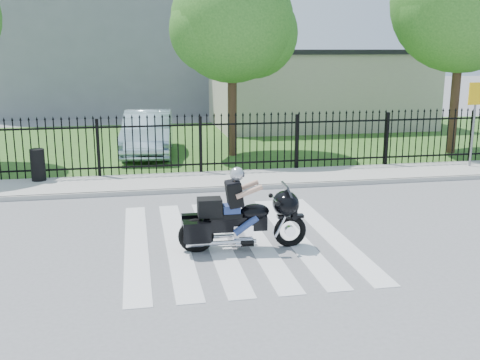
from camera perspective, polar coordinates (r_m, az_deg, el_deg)
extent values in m
plane|color=slate|center=(11.43, -0.36, -6.12)|extent=(120.00, 120.00, 0.00)
cube|color=#ADAAA3|center=(16.16, -3.56, -0.10)|extent=(40.00, 2.00, 0.12)
cube|color=#ADAAA3|center=(15.20, -3.08, -0.96)|extent=(40.00, 0.12, 0.12)
cube|color=#2E501B|center=(23.00, -5.76, 3.76)|extent=(40.00, 12.00, 0.02)
cube|color=black|center=(17.07, -4.00, 1.62)|extent=(26.00, 0.04, 0.05)
cube|color=black|center=(16.87, -4.06, 5.61)|extent=(26.00, 0.04, 0.05)
cylinder|color=#382316|center=(19.97, -0.79, 8.37)|extent=(0.32, 0.32, 4.16)
sphere|color=#29661D|center=(19.92, -0.82, 15.84)|extent=(4.20, 4.20, 4.20)
cylinder|color=#382316|center=(21.88, 21.07, 8.77)|extent=(0.32, 0.32, 4.80)
sphere|color=#29661D|center=(21.89, 21.75, 16.60)|extent=(5.00, 5.00, 5.00)
cube|color=#B6AF98|center=(28.14, 7.92, 9.02)|extent=(10.00, 6.00, 3.50)
cube|color=black|center=(28.06, 8.04, 12.78)|extent=(10.20, 6.20, 0.20)
cube|color=gray|center=(36.68, -12.91, 16.44)|extent=(15.00, 10.00, 12.00)
torus|color=black|center=(11.04, 5.10, -5.18)|extent=(0.65, 0.14, 0.65)
torus|color=black|center=(10.76, -4.48, -5.67)|extent=(0.69, 0.16, 0.69)
cube|color=black|center=(10.77, -0.49, -4.44)|extent=(1.23, 0.26, 0.28)
ellipsoid|color=black|center=(10.77, 1.49, -3.24)|extent=(0.59, 0.39, 0.31)
cube|color=black|center=(10.70, -1.49, -3.57)|extent=(0.62, 0.32, 0.09)
cube|color=silver|center=(10.84, 0.25, -5.21)|extent=(0.38, 0.29, 0.28)
ellipsoid|color=black|center=(10.86, 4.68, -2.42)|extent=(0.53, 0.69, 0.51)
cube|color=black|center=(10.61, -3.11, -2.77)|extent=(0.46, 0.37, 0.34)
cube|color=navy|center=(10.68, -0.89, -2.97)|extent=(0.33, 0.29, 0.17)
sphere|color=#B7BAC0|center=(10.52, -0.30, 0.61)|extent=(0.27, 0.27, 0.27)
imported|color=silver|center=(20.53, -9.33, 4.74)|extent=(2.07, 4.88, 1.57)
cylinder|color=slate|center=(19.13, 22.61, 5.03)|extent=(0.07, 0.07, 2.52)
cube|color=yellow|center=(19.01, 22.93, 8.09)|extent=(0.57, 0.10, 0.69)
cylinder|color=black|center=(16.84, -19.85, 1.46)|extent=(0.48, 0.48, 0.90)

